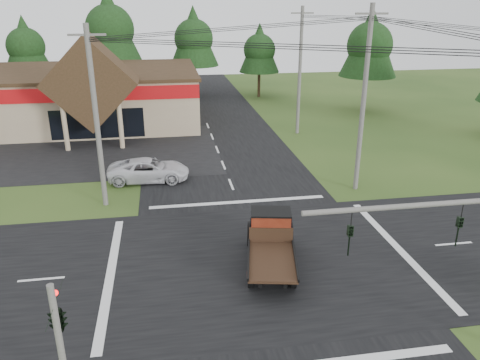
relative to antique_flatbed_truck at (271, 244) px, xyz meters
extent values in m
plane|color=#2A4518|center=(-0.33, 0.54, -1.18)|extent=(120.00, 120.00, 0.00)
cube|color=black|center=(-0.33, 0.54, -1.17)|extent=(12.00, 120.00, 0.02)
cube|color=black|center=(-0.33, 0.54, -1.16)|extent=(120.00, 12.00, 0.02)
cube|color=black|center=(-14.33, 19.54, -1.16)|extent=(28.00, 14.00, 0.02)
cube|color=tan|center=(-16.33, 30.54, 1.32)|extent=(30.00, 15.00, 5.00)
cube|color=#322514|center=(-16.33, 30.54, 3.87)|extent=(30.40, 15.40, 0.30)
cube|color=maroon|center=(-16.33, 22.99, 2.92)|extent=(30.00, 0.12, 1.20)
cube|color=#322514|center=(-10.33, 22.04, 4.12)|extent=(7.78, 4.00, 7.78)
cylinder|color=tan|center=(-12.53, 20.34, 0.82)|extent=(0.40, 0.40, 4.00)
cylinder|color=tan|center=(-8.13, 20.34, 0.82)|extent=(0.40, 0.40, 4.00)
cube|color=black|center=(-10.33, 23.02, 0.32)|extent=(8.00, 0.08, 2.60)
cylinder|color=#595651|center=(3.17, -6.96, 4.82)|extent=(8.00, 0.16, 0.16)
imported|color=black|center=(4.17, -6.96, 3.82)|extent=(0.16, 0.20, 1.00)
imported|color=black|center=(0.67, -6.96, 3.82)|extent=(0.16, 0.20, 1.00)
cylinder|color=#595651|center=(-7.83, -6.96, 1.02)|extent=(0.20, 0.20, 4.40)
imported|color=black|center=(-7.83, -6.76, 2.52)|extent=(0.53, 2.48, 1.00)
sphere|color=#FF0C0C|center=(-7.83, -6.61, 2.72)|extent=(0.18, 0.18, 0.18)
cylinder|color=#595651|center=(-8.33, 8.54, 4.07)|extent=(0.30, 0.30, 10.50)
cube|color=#595651|center=(-8.33, 8.54, 8.72)|extent=(2.00, 0.12, 0.12)
cylinder|color=#595651|center=(7.67, 8.54, 4.57)|extent=(0.30, 0.30, 11.50)
cube|color=#595651|center=(7.67, 8.54, 9.72)|extent=(2.00, 0.12, 0.12)
cylinder|color=#595651|center=(7.67, 22.54, 4.42)|extent=(0.30, 0.30, 11.20)
cube|color=#595651|center=(7.67, 22.54, 9.42)|extent=(2.00, 0.12, 0.12)
cylinder|color=#332316|center=(-20.33, 42.54, 0.57)|extent=(0.36, 0.36, 3.50)
cone|color=black|center=(-20.33, 42.54, 5.62)|extent=(5.60, 5.60, 6.60)
sphere|color=black|center=(-20.33, 42.54, 5.32)|extent=(4.40, 4.40, 4.40)
cylinder|color=#332316|center=(-10.33, 41.54, 1.10)|extent=(0.36, 0.36, 4.55)
cone|color=black|center=(-10.33, 41.54, 7.66)|extent=(7.28, 7.28, 8.58)
sphere|color=black|center=(-10.33, 41.54, 7.27)|extent=(5.72, 5.72, 5.72)
cylinder|color=#332316|center=(-0.33, 42.54, 0.75)|extent=(0.36, 0.36, 3.85)
cone|color=black|center=(-0.33, 42.54, 6.30)|extent=(6.16, 6.16, 7.26)
sphere|color=black|center=(-0.33, 42.54, 5.97)|extent=(4.84, 4.84, 4.84)
cylinder|color=#332316|center=(7.67, 40.54, 0.40)|extent=(0.36, 0.36, 3.15)
cone|color=black|center=(7.67, 40.54, 4.94)|extent=(5.04, 5.04, 5.94)
sphere|color=black|center=(7.67, 40.54, 4.67)|extent=(3.96, 3.96, 3.96)
cylinder|color=#332316|center=(17.67, 30.54, 0.75)|extent=(0.36, 0.36, 3.85)
cone|color=black|center=(17.67, 30.54, 6.30)|extent=(6.16, 6.16, 7.26)
sphere|color=black|center=(17.67, 30.54, 5.97)|extent=(4.84, 4.84, 4.84)
imported|color=silver|center=(-5.77, 12.26, -0.42)|extent=(5.58, 2.77, 1.52)
camera|label=1|loc=(-4.49, -18.46, 10.43)|focal=35.00mm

